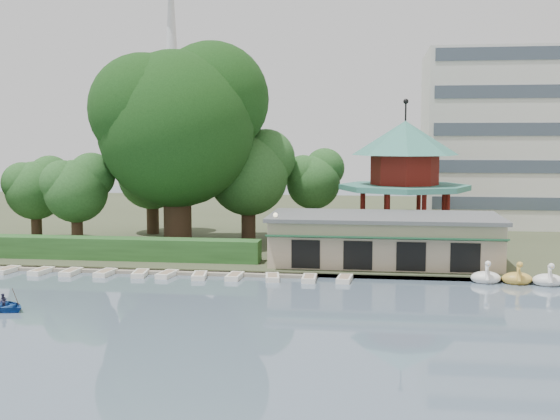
% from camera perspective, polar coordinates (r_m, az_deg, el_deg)
% --- Properties ---
extents(ground_plane, '(220.00, 220.00, 0.00)m').
position_cam_1_polar(ground_plane, '(37.84, -6.75, -10.37)').
color(ground_plane, slate).
rests_on(ground_plane, ground).
extents(shore, '(220.00, 70.00, 0.40)m').
position_cam_1_polar(shore, '(88.24, 1.65, -0.79)').
color(shore, '#424930').
rests_on(shore, ground).
extents(embankment, '(220.00, 0.60, 0.30)m').
position_cam_1_polar(embankment, '(54.26, -2.20, -5.15)').
color(embankment, gray).
rests_on(embankment, ground).
extents(dock, '(34.00, 1.60, 0.24)m').
position_cam_1_polar(dock, '(57.42, -14.14, -4.74)').
color(dock, gray).
rests_on(dock, ground).
extents(boathouse, '(18.60, 9.39, 3.90)m').
position_cam_1_polar(boathouse, '(57.72, 8.43, -2.30)').
color(boathouse, tan).
rests_on(boathouse, shore).
extents(pavilion, '(12.40, 12.40, 13.50)m').
position_cam_1_polar(pavilion, '(67.28, 10.09, 3.22)').
color(pavilion, tan).
rests_on(pavilion, shore).
extents(broadcast_tower, '(8.00, 8.00, 96.00)m').
position_cam_1_polar(broadcast_tower, '(183.95, -8.80, 13.22)').
color(broadcast_tower, silver).
rests_on(broadcast_tower, ground).
extents(hedge, '(30.00, 2.00, 1.80)m').
position_cam_1_polar(hedge, '(61.37, -15.63, -2.97)').
color(hedge, '#2A5B26').
rests_on(hedge, shore).
extents(lamp_post, '(0.36, 0.36, 4.28)m').
position_cam_1_polar(lamp_post, '(55.17, -0.38, -1.60)').
color(lamp_post, black).
rests_on(lamp_post, shore).
extents(big_tree, '(15.88, 14.80, 19.15)m').
position_cam_1_polar(big_tree, '(65.89, -8.22, 7.35)').
color(big_tree, '#3A281C').
rests_on(big_tree, shore).
extents(small_trees, '(38.74, 16.64, 10.98)m').
position_cam_1_polar(small_trees, '(70.49, -9.58, 2.72)').
color(small_trees, '#3A281C').
rests_on(small_trees, shore).
extents(moored_rowboats, '(35.24, 2.67, 0.36)m').
position_cam_1_polar(moored_rowboats, '(55.40, -12.81, -5.03)').
color(moored_rowboats, white).
rests_on(moored_rowboats, ground).
extents(rowboat_with_passengers, '(6.06, 5.20, 2.01)m').
position_cam_1_polar(rowboat_with_passengers, '(46.79, -21.78, -6.91)').
color(rowboat_with_passengers, '#1A4999').
rests_on(rowboat_with_passengers, ground).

